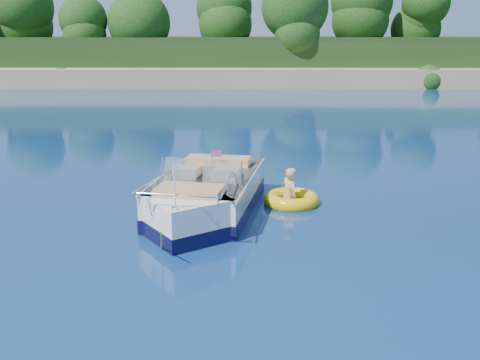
{
  "coord_description": "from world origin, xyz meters",
  "views": [
    {
      "loc": [
        1.65,
        -9.37,
        4.19
      ],
      "look_at": [
        1.49,
        2.94,
        0.85
      ],
      "focal_mm": 40.0,
      "sensor_mm": 36.0,
      "label": 1
    }
  ],
  "objects": [
    {
      "name": "treeline",
      "position": [
        0.04,
        41.01,
        5.55
      ],
      "size": [
        150.0,
        7.12,
        8.19
      ],
      "color": "black",
      "rests_on": "ground"
    },
    {
      "name": "shoreline",
      "position": [
        0.0,
        63.77,
        0.98
      ],
      "size": [
        170.0,
        59.0,
        6.0
      ],
      "color": "#8D7951",
      "rests_on": "ground"
    },
    {
      "name": "motorboat",
      "position": [
        0.65,
        2.89,
        0.4
      ],
      "size": [
        2.85,
        6.09,
        2.04
      ],
      "rotation": [
        0.0,
        0.0,
        -0.17
      ],
      "color": "white",
      "rests_on": "ground"
    },
    {
      "name": "boy",
      "position": [
        2.73,
        3.84,
        0.0
      ],
      "size": [
        0.76,
        0.9,
        1.63
      ],
      "primitive_type": "imported",
      "rotation": [
        0.0,
        -0.17,
        2.15
      ],
      "color": "tan",
      "rests_on": "ground"
    },
    {
      "name": "ground",
      "position": [
        0.0,
        0.0,
        0.0
      ],
      "size": [
        160.0,
        160.0,
        0.0
      ],
      "primitive_type": "plane",
      "color": "#091944",
      "rests_on": "ground"
    },
    {
      "name": "tow_tube",
      "position": [
        2.81,
        3.77,
        0.1
      ],
      "size": [
        1.81,
        1.81,
        0.38
      ],
      "rotation": [
        0.0,
        0.0,
        0.32
      ],
      "color": "yellow",
      "rests_on": "ground"
    }
  ]
}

